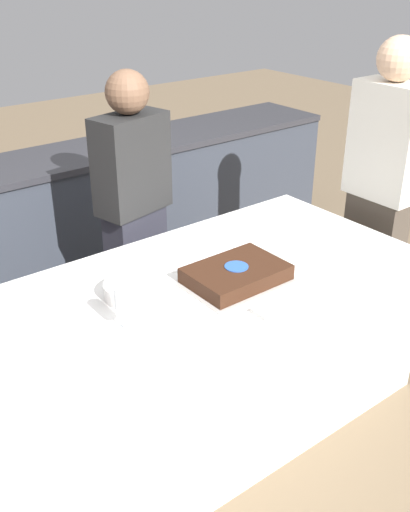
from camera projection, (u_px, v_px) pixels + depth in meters
The scene contains 10 objects.
ground_plane at pixel (192, 419), 2.94m from camera, with size 14.00×14.00×0.00m, color #7A664C.
back_counter at pixel (46, 230), 3.82m from camera, with size 4.40×0.58×0.92m.
dining_table at pixel (192, 355), 2.76m from camera, with size 2.12×0.97×0.78m.
cake at pixel (236, 274), 2.57m from camera, with size 0.45×0.33×0.08m.
plate_stack at pixel (132, 290), 2.45m from camera, with size 0.23×0.23×0.07m.
wine_glass at pixel (122, 301), 2.20m from camera, with size 0.06×0.06×0.18m.
side_plate_near_cake at pixel (179, 262), 2.74m from camera, with size 0.20×0.20×0.00m.
utensil_pile at pixel (270, 309), 2.36m from camera, with size 0.14×0.08×0.02m.
person_cutting_cake at pixel (134, 215), 3.15m from camera, with size 0.42×0.28×1.56m.
person_seated_right at pixel (381, 192), 3.23m from camera, with size 0.22×0.38×1.69m.
Camera 1 is at (-1.33, -1.81, 2.05)m, focal length 42.00 mm.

